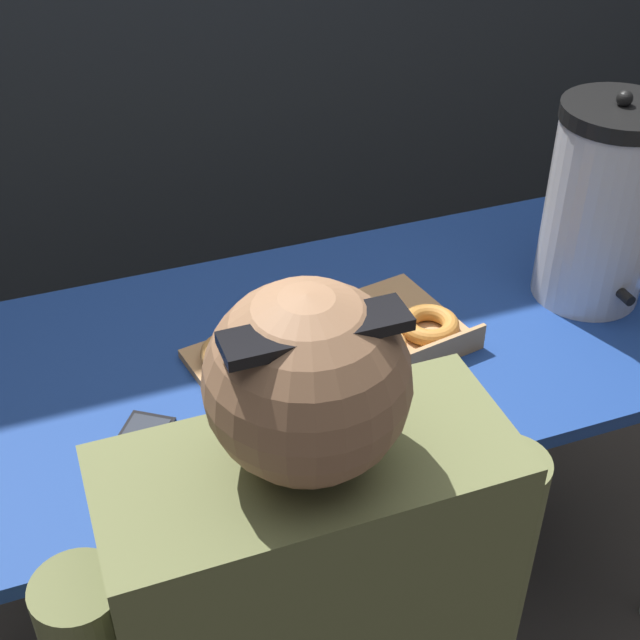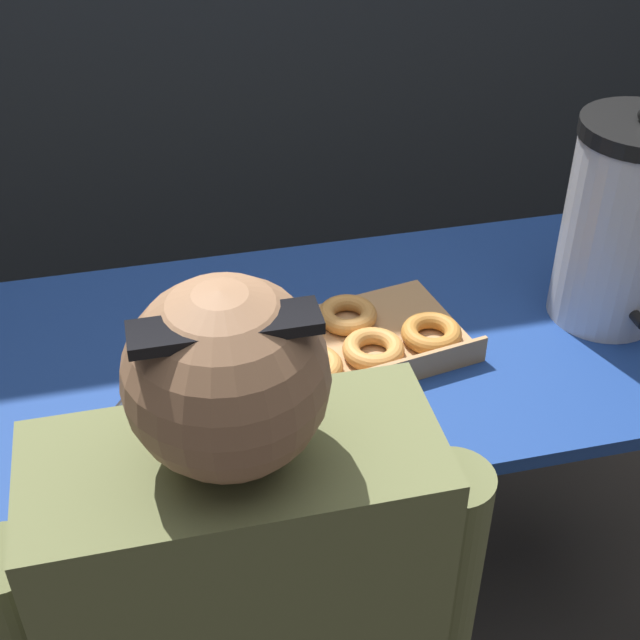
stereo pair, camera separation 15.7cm
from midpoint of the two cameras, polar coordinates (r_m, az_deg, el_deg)
The scene contains 5 objects.
ground_plane at distance 2.13m, azimuth -2.37°, elevation -17.27°, with size 12.00×12.00×0.00m, color #3D3833.
folding_table at distance 1.64m, azimuth -2.95°, elevation -3.17°, with size 1.45×0.69×0.72m.
donut_box at distance 1.57m, azimuth -2.36°, elevation -1.90°, with size 0.52×0.34×0.05m.
coffee_urn at distance 1.70m, azimuth 15.09°, elevation 7.06°, with size 0.21×0.24×0.41m.
cell_phone at distance 1.46m, azimuth -14.59°, elevation -7.76°, with size 0.14×0.15×0.01m.
Camera 1 is at (-0.43, -1.19, 1.72)m, focal length 50.00 mm.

